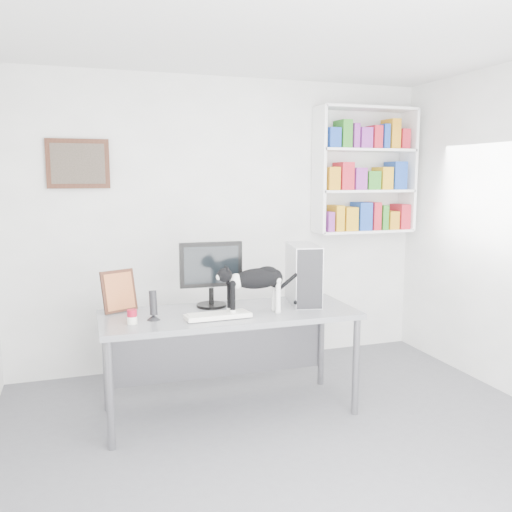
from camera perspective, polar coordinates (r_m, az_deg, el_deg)
name	(u,v)px	position (r m, az deg, el deg)	size (l,w,h in m)	color
room	(312,251)	(3.27, 5.90, 0.55)	(4.01, 4.01, 2.70)	#5C5C61
bookshelf	(365,171)	(5.53, 11.40, 8.81)	(1.03, 0.28, 1.24)	white
wall_art	(78,164)	(4.92, -18.23, 9.21)	(0.52, 0.04, 0.42)	#4F2919
desk	(230,363)	(4.18, -2.74, -11.15)	(1.90, 0.74, 0.79)	slate
monitor	(211,274)	(4.19, -4.75, -1.88)	(0.49, 0.23, 0.52)	black
keyboard	(218,316)	(3.90, -4.05, -6.27)	(0.47, 0.18, 0.04)	white
pc_tower	(303,274)	(4.32, 4.99, -1.88)	(0.21, 0.47, 0.47)	#B5B5BA
speaker	(153,305)	(3.88, -10.76, -5.06)	(0.10, 0.10, 0.22)	black
leaning_print	(119,290)	(4.17, -14.24, -3.51)	(0.26, 0.10, 0.33)	#4F2919
soup_can	(132,317)	(3.83, -12.91, -6.25)	(0.07, 0.07, 0.10)	maroon
cat	(256,290)	(3.96, -0.01, -3.62)	(0.58, 0.15, 0.36)	black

